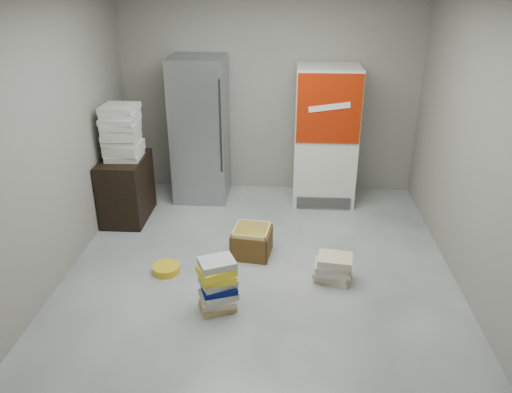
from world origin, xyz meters
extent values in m
plane|color=#B7B7B3|center=(0.00, 0.00, 0.00)|extent=(5.00, 5.00, 0.00)
cube|color=gray|center=(0.00, 2.50, 1.40)|extent=(4.00, 0.04, 2.80)
cube|color=gray|center=(0.00, -2.50, 1.40)|extent=(4.00, 0.04, 2.80)
cube|color=gray|center=(-2.00, 0.00, 1.40)|extent=(0.04, 5.00, 2.80)
cube|color=gray|center=(2.00, 0.00, 1.40)|extent=(0.04, 5.00, 2.80)
cube|color=#A9ABB1|center=(-0.90, 2.13, 0.95)|extent=(0.70, 0.70, 1.90)
cylinder|color=#333333|center=(-0.58, 1.77, 1.10)|extent=(0.02, 0.02, 1.19)
cube|color=silver|center=(0.75, 2.13, 0.90)|extent=(0.80, 0.70, 1.80)
cube|color=#A51E05|center=(0.75, 1.77, 1.35)|extent=(0.78, 0.02, 0.85)
cube|color=white|center=(0.75, 1.75, 1.38)|extent=(0.50, 0.01, 0.14)
cube|color=#3F3F3F|center=(0.75, 1.77, 0.10)|extent=(0.70, 0.02, 0.15)
cube|color=black|center=(-1.73, 1.40, 0.40)|extent=(0.50, 0.80, 0.80)
cube|color=beige|center=(-1.71, 1.40, 0.83)|extent=(0.42, 0.42, 0.06)
cube|color=beige|center=(-1.71, 1.40, 0.90)|extent=(0.41, 0.41, 0.06)
cube|color=beige|center=(-1.71, 1.41, 0.96)|extent=(0.42, 0.42, 0.06)
cube|color=beige|center=(-1.72, 1.41, 1.03)|extent=(0.42, 0.42, 0.06)
cube|color=beige|center=(-1.72, 1.40, 1.09)|extent=(0.42, 0.42, 0.06)
cube|color=beige|center=(-1.71, 1.40, 1.16)|extent=(0.42, 0.42, 0.06)
cube|color=beige|center=(-1.71, 1.39, 1.22)|extent=(0.42, 0.42, 0.06)
cube|color=beige|center=(-1.71, 1.39, 1.29)|extent=(0.41, 0.41, 0.06)
cube|color=beige|center=(-1.71, 1.41, 1.35)|extent=(0.42, 0.42, 0.06)
cube|color=beige|center=(-1.71, 1.41, 1.42)|extent=(0.41, 0.41, 0.06)
cube|color=tan|center=(-0.36, -0.41, 0.03)|extent=(0.38, 0.35, 0.07)
cube|color=beige|center=(-0.35, -0.41, 0.10)|extent=(0.36, 0.31, 0.06)
cube|color=#B2B1AA|center=(-0.34, -0.41, 0.16)|extent=(0.39, 0.37, 0.07)
cube|color=#09125F|center=(-0.34, -0.40, 0.22)|extent=(0.37, 0.33, 0.06)
cube|color=#B2B1AA|center=(-0.35, -0.38, 0.28)|extent=(0.39, 0.36, 0.06)
cube|color=yellow|center=(-0.35, -0.39, 0.35)|extent=(0.37, 0.32, 0.07)
cube|color=yellow|center=(-0.35, -0.41, 0.42)|extent=(0.39, 0.37, 0.07)
cube|color=#B2B1AA|center=(-0.35, -0.40, 0.49)|extent=(0.38, 0.35, 0.07)
cube|color=beige|center=(0.76, 0.14, 0.03)|extent=(0.40, 0.36, 0.05)
cube|color=#B2B1AA|center=(0.74, 0.14, 0.08)|extent=(0.40, 0.35, 0.05)
cube|color=beige|center=(0.75, 0.12, 0.13)|extent=(0.36, 0.30, 0.05)
cube|color=#B2B1AA|center=(0.73, 0.12, 0.18)|extent=(0.36, 0.29, 0.06)
cube|color=beige|center=(0.76, 0.12, 0.25)|extent=(0.37, 0.31, 0.08)
cube|color=yellow|center=(-0.11, 0.59, 0.01)|extent=(0.43, 0.43, 0.01)
cube|color=brown|center=(-0.08, 0.79, 0.14)|extent=(0.40, 0.07, 0.29)
cube|color=brown|center=(-0.13, 0.40, 0.14)|extent=(0.40, 0.07, 0.29)
cube|color=brown|center=(-0.30, 0.62, 0.14)|extent=(0.07, 0.40, 0.29)
cube|color=brown|center=(0.09, 0.57, 0.14)|extent=(0.07, 0.40, 0.29)
cube|color=yellow|center=(-0.08, 0.77, 0.16)|extent=(0.37, 0.06, 0.33)
cube|color=yellow|center=(-0.13, 0.41, 0.16)|extent=(0.37, 0.06, 0.33)
cube|color=yellow|center=(-0.28, 0.62, 0.16)|extent=(0.06, 0.37, 0.33)
cube|color=yellow|center=(0.07, 0.57, 0.16)|extent=(0.06, 0.37, 0.33)
cylinder|color=gold|center=(-0.97, 0.17, 0.04)|extent=(0.32, 0.32, 0.08)
camera|label=1|loc=(0.24, -4.18, 2.88)|focal=35.00mm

